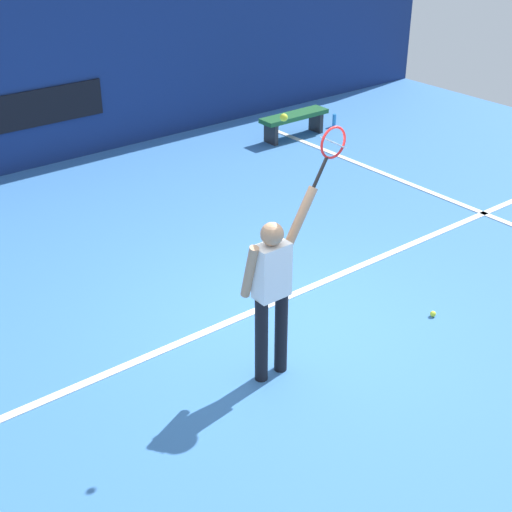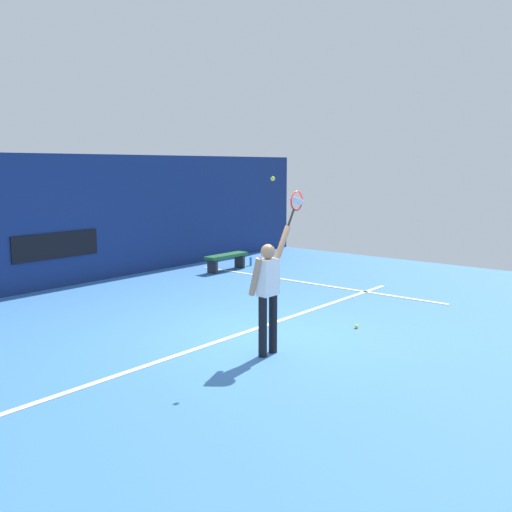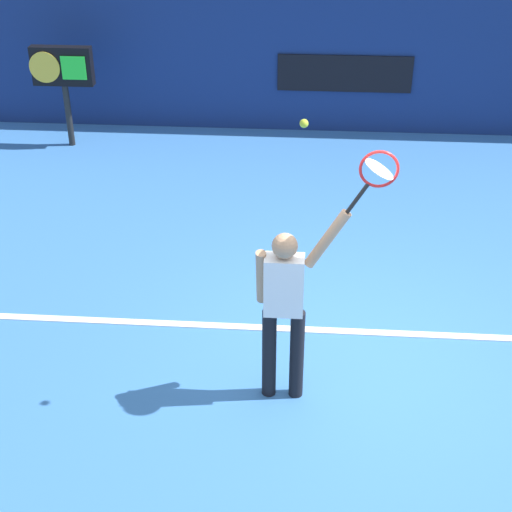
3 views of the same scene
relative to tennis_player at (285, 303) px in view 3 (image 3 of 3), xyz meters
name	(u,v)px [view 3 (image 3 of 3)]	position (x,y,z in m)	size (l,w,h in m)	color
ground_plane	(356,358)	(0.70, 0.58, -1.01)	(18.00, 18.00, 0.00)	#3870B2
back_wall	(347,38)	(0.70, 6.92, 0.55)	(18.00, 0.20, 3.11)	navy
sponsor_banner_center	(345,74)	(0.70, 6.80, -0.01)	(2.20, 0.03, 0.60)	black
court_baseline	(354,332)	(0.70, 1.01, -1.00)	(10.00, 0.10, 0.01)	white
tennis_player	(285,303)	(0.00, 0.00, 0.00)	(0.78, 0.31, 1.93)	black
tennis_racket	(377,173)	(0.69, 0.00, 1.26)	(0.45, 0.27, 0.61)	black
tennis_ball	(304,123)	(0.12, 0.01, 1.64)	(0.07, 0.07, 0.07)	#CCE033
scoreboard_clock	(62,70)	(-3.70, 5.87, 0.23)	(0.96, 0.20, 1.60)	black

